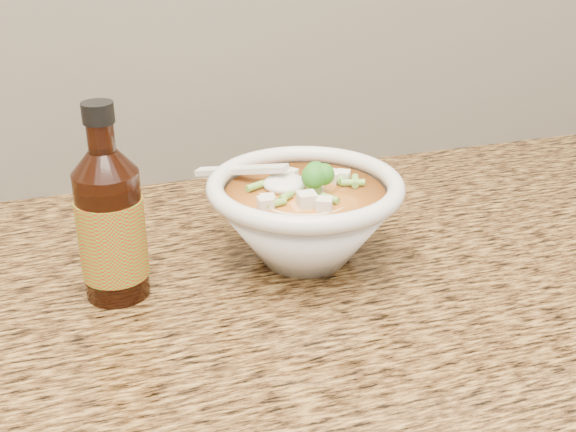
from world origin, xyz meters
name	(u,v)px	position (x,y,z in m)	size (l,w,h in m)	color
counter_slab	(97,323)	(0.00, 1.68, 0.88)	(4.00, 0.68, 0.04)	olive
soup_bowl	(305,218)	(0.24, 1.71, 0.95)	(0.22, 0.22, 0.12)	white
hot_sauce_bottle	(111,226)	(0.03, 1.69, 0.98)	(0.07, 0.07, 0.21)	black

